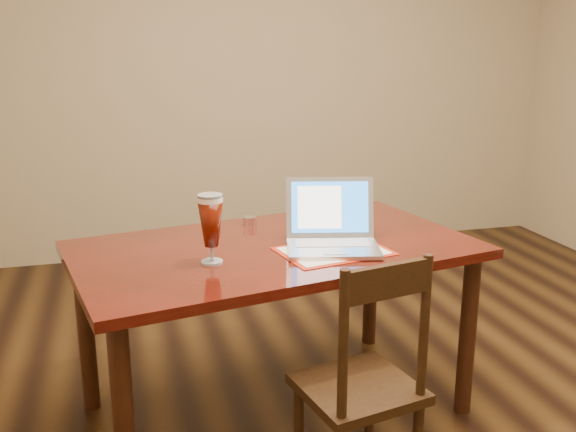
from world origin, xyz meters
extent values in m
plane|color=black|center=(0.00, 0.00, 0.00)|extent=(5.00, 5.00, 0.00)
cube|color=tan|center=(0.00, 2.50, 1.35)|extent=(4.50, 0.01, 2.70)
cube|color=#520F0A|center=(-0.53, 0.22, 0.73)|extent=(1.74, 1.19, 0.04)
cylinder|color=black|center=(-1.17, -0.28, 0.35)|extent=(0.07, 0.07, 0.71)
cylinder|color=black|center=(0.24, 0.00, 0.35)|extent=(0.07, 0.07, 0.71)
cylinder|color=black|center=(-1.31, 0.45, 0.35)|extent=(0.07, 0.07, 0.71)
cylinder|color=black|center=(0.10, 0.72, 0.35)|extent=(0.07, 0.07, 0.71)
cube|color=#A5210F|center=(-0.33, 0.08, 0.75)|extent=(0.47, 0.37, 0.00)
cube|color=silver|center=(-0.33, 0.08, 0.75)|extent=(0.42, 0.33, 0.00)
cube|color=silver|center=(-0.33, 0.08, 0.76)|extent=(0.41, 0.33, 0.02)
cube|color=#B4B3B8|center=(-0.32, 0.13, 0.77)|extent=(0.31, 0.18, 0.00)
cube|color=#B2B2B7|center=(-0.35, 0.01, 0.77)|extent=(0.10, 0.08, 0.00)
cube|color=silver|center=(-0.30, 0.23, 0.89)|extent=(0.37, 0.15, 0.24)
cube|color=blue|center=(-0.30, 0.23, 0.89)|extent=(0.32, 0.13, 0.20)
cube|color=white|center=(-0.34, 0.23, 0.89)|extent=(0.19, 0.09, 0.17)
cylinder|color=silver|center=(-0.81, 0.07, 0.75)|extent=(0.08, 0.08, 0.01)
cylinder|color=silver|center=(-0.81, 0.07, 0.79)|extent=(0.01, 0.01, 0.06)
cylinder|color=white|center=(-0.81, 0.07, 0.99)|extent=(0.09, 0.09, 0.02)
cylinder|color=silver|center=(-0.81, 0.07, 1.01)|extent=(0.09, 0.09, 0.01)
cylinder|color=silver|center=(-0.74, 0.53, 0.77)|extent=(0.06, 0.06, 0.04)
cylinder|color=silver|center=(-0.57, 0.54, 0.77)|extent=(0.06, 0.06, 0.04)
cube|color=#321C0D|center=(-0.38, -0.35, 0.39)|extent=(0.45, 0.43, 0.04)
cylinder|color=#321C0D|center=(-0.56, -0.23, 0.19)|extent=(0.04, 0.04, 0.37)
cylinder|color=#321C0D|center=(-0.26, -0.17, 0.19)|extent=(0.04, 0.04, 0.37)
cylinder|color=#321C0D|center=(-0.50, -0.52, 0.65)|extent=(0.03, 0.03, 0.49)
cylinder|color=#321C0D|center=(-0.20, -0.46, 0.65)|extent=(0.03, 0.03, 0.49)
cube|color=#321C0D|center=(-0.35, -0.49, 0.83)|extent=(0.31, 0.09, 0.11)
camera|label=1|loc=(-1.13, -2.20, 1.54)|focal=40.00mm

